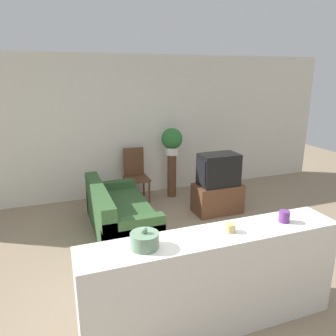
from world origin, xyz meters
TOP-DOWN VIEW (x-y plane):
  - ground_plane at (0.00, 0.00)m, footprint 14.00×14.00m
  - wall_back at (0.00, 3.43)m, footprint 9.00×0.06m
  - couch at (-0.42, 1.87)m, footprint 0.84×1.73m
  - tv_stand at (1.35, 1.97)m, footprint 0.82×0.47m
  - television at (1.34, 1.97)m, footprint 0.67×0.41m
  - wooden_chair at (0.17, 3.07)m, footprint 0.44×0.44m
  - plant_stand at (0.88, 2.98)m, footprint 0.17×0.17m
  - potted_plant at (0.88, 2.98)m, footprint 0.40×0.40m
  - foreground_counter at (0.00, -0.42)m, footprint 2.45×0.44m
  - decorative_bowl at (-0.65, -0.42)m, footprint 0.24×0.24m
  - candle_jar at (0.15, -0.42)m, footprint 0.10×0.10m
  - coffee_tin at (0.74, -0.42)m, footprint 0.10×0.10m

SIDE VIEW (x-z plane):
  - ground_plane at x=0.00m, z-range 0.00..0.00m
  - tv_stand at x=1.35m, z-range 0.00..0.51m
  - couch at x=-0.42m, z-range -0.10..0.63m
  - plant_stand at x=0.88m, z-range 0.00..0.85m
  - foreground_counter at x=0.00m, z-range 0.00..0.98m
  - wooden_chair at x=0.17m, z-range 0.03..1.03m
  - television at x=1.34m, z-range 0.51..1.05m
  - candle_jar at x=0.15m, z-range 0.98..1.05m
  - coffee_tin at x=0.74m, z-range 0.98..1.09m
  - decorative_bowl at x=-0.65m, z-range 0.95..1.13m
  - potted_plant at x=0.88m, z-range 0.87..1.39m
  - wall_back at x=0.00m, z-range 0.00..2.70m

